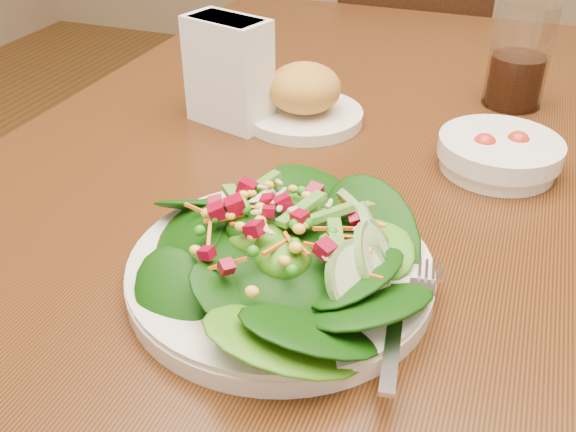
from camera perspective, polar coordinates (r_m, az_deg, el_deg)
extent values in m
cube|color=#542913|center=(0.82, 5.51, 3.86)|extent=(0.90, 1.40, 0.04)
cylinder|color=#331B0F|center=(1.64, -2.22, 4.92)|extent=(0.07, 0.07, 0.71)
cube|color=#331B0F|center=(1.89, 9.86, 9.43)|extent=(0.45, 0.45, 0.04)
cylinder|color=#331B0F|center=(2.13, 13.62, 5.81)|extent=(0.04, 0.04, 0.37)
cylinder|color=#331B0F|center=(2.12, 4.88, 6.46)|extent=(0.04, 0.04, 0.37)
cylinder|color=#331B0F|center=(1.85, 14.35, 1.28)|extent=(0.04, 0.04, 0.37)
cylinder|color=#331B0F|center=(1.83, 4.32, 1.99)|extent=(0.04, 0.04, 0.37)
cube|color=#331B0F|center=(1.64, 10.73, 14.14)|extent=(0.36, 0.11, 0.41)
cylinder|color=white|center=(0.59, -0.68, -5.14)|extent=(0.28, 0.28, 0.02)
ellipsoid|color=black|center=(0.57, -0.70, -2.78)|extent=(0.19, 0.19, 0.04)
cube|color=silver|center=(0.54, 10.19, -8.55)|extent=(0.05, 0.18, 0.01)
cylinder|color=white|center=(0.90, 1.42, 8.89)|extent=(0.16, 0.16, 0.02)
ellipsoid|color=#C1893C|center=(0.88, 1.46, 11.33)|extent=(0.10, 0.10, 0.07)
cylinder|color=white|center=(0.81, 18.24, 5.24)|extent=(0.15, 0.15, 0.04)
sphere|color=red|center=(0.81, 19.72, 6.07)|extent=(0.03, 0.03, 0.03)
sphere|color=red|center=(0.79, 17.03, 5.98)|extent=(0.03, 0.03, 0.03)
cylinder|color=silver|center=(0.99, 19.91, 13.27)|extent=(0.08, 0.08, 0.15)
cylinder|color=black|center=(1.00, 19.51, 11.30)|extent=(0.08, 0.08, 0.07)
cube|color=white|center=(0.88, -5.29, 12.63)|extent=(0.12, 0.09, 0.14)
cube|color=white|center=(0.87, -5.33, 13.31)|extent=(0.10, 0.07, 0.12)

